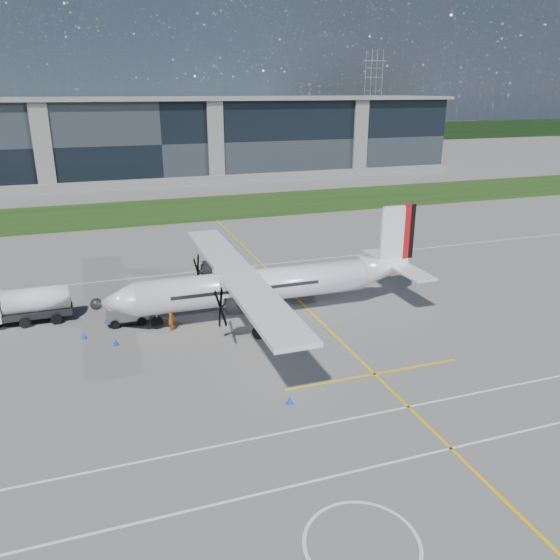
# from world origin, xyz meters

# --- Properties ---
(ground) EXTENTS (400.00, 400.00, 0.00)m
(ground) POSITION_xyz_m (0.00, 40.00, 0.00)
(ground) COLOR slate
(ground) RESTS_ON ground
(grass_strip) EXTENTS (400.00, 18.00, 0.04)m
(grass_strip) POSITION_xyz_m (0.00, 48.00, 0.02)
(grass_strip) COLOR #1B380F
(grass_strip) RESTS_ON ground
(terminal_building) EXTENTS (120.00, 20.00, 15.00)m
(terminal_building) POSITION_xyz_m (0.00, 80.00, 7.50)
(terminal_building) COLOR black
(terminal_building) RESTS_ON ground
(tree_line) EXTENTS (400.00, 6.00, 6.00)m
(tree_line) POSITION_xyz_m (0.00, 140.00, 3.00)
(tree_line) COLOR black
(tree_line) RESTS_ON ground
(pylon_east) EXTENTS (9.00, 4.60, 30.00)m
(pylon_east) POSITION_xyz_m (85.00, 150.00, 15.00)
(pylon_east) COLOR gray
(pylon_east) RESTS_ON ground
(yellow_taxiway_centerline) EXTENTS (0.20, 70.00, 0.01)m
(yellow_taxiway_centerline) POSITION_xyz_m (3.00, 10.00, 0.01)
(yellow_taxiway_centerline) COLOR yellow
(yellow_taxiway_centerline) RESTS_ON ground
(white_lane_line) EXTENTS (90.00, 0.15, 0.01)m
(white_lane_line) POSITION_xyz_m (0.00, -14.00, 0.01)
(white_lane_line) COLOR white
(white_lane_line) RESTS_ON ground
(turboprop_aircraft) EXTENTS (25.98, 26.94, 8.08)m
(turboprop_aircraft) POSITION_xyz_m (-0.47, 5.55, 4.04)
(turboprop_aircraft) COLOR white
(turboprop_aircraft) RESTS_ON ground
(fuel_tanker_truck) EXTENTS (7.31, 2.38, 2.74)m
(fuel_tanker_truck) POSITION_xyz_m (-19.17, 9.93, 1.37)
(fuel_tanker_truck) COLOR silver
(fuel_tanker_truck) RESTS_ON ground
(baggage_tug) EXTENTS (3.29, 1.98, 1.98)m
(baggage_tug) POSITION_xyz_m (-11.16, 7.40, 0.99)
(baggage_tug) COLOR silver
(baggage_tug) RESTS_ON ground
(ground_crew_person) EXTENTS (0.80, 0.99, 2.17)m
(ground_crew_person) POSITION_xyz_m (-8.16, 4.80, 1.08)
(ground_crew_person) COLOR #F25907
(ground_crew_person) RESTS_ON ground
(safety_cone_stbdwing) EXTENTS (0.36, 0.36, 0.50)m
(safety_cone_stbdwing) POSITION_xyz_m (-2.76, 18.89, 0.25)
(safety_cone_stbdwing) COLOR blue
(safety_cone_stbdwing) RESTS_ON ground
(safety_cone_portwing) EXTENTS (0.36, 0.36, 0.50)m
(safety_cone_portwing) POSITION_xyz_m (-3.23, -7.49, 0.25)
(safety_cone_portwing) COLOR blue
(safety_cone_portwing) RESTS_ON ground
(safety_cone_nose_port) EXTENTS (0.36, 0.36, 0.50)m
(safety_cone_nose_port) POSITION_xyz_m (-12.27, 3.60, 0.25)
(safety_cone_nose_port) COLOR blue
(safety_cone_nose_port) RESTS_ON ground
(safety_cone_fwd) EXTENTS (0.36, 0.36, 0.50)m
(safety_cone_fwd) POSITION_xyz_m (-14.37, 5.49, 0.25)
(safety_cone_fwd) COLOR blue
(safety_cone_fwd) RESTS_ON ground
(safety_cone_nose_stbd) EXTENTS (0.36, 0.36, 0.50)m
(safety_cone_nose_stbd) POSITION_xyz_m (-12.72, 7.80, 0.25)
(safety_cone_nose_stbd) COLOR blue
(safety_cone_nose_stbd) RESTS_ON ground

